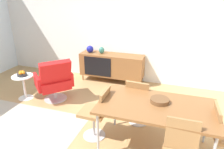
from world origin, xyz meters
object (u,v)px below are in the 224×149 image
Objects in this scene: wooden_bowl_on_table at (160,101)px; dining_chair_back_left at (139,100)px; dining_table at (157,108)px; fruit_bowl at (22,74)px; lounge_chair_red at (54,80)px; side_table_round at (24,84)px; dining_chair_near_window at (97,111)px; sideboard at (112,65)px; vase_cobalt at (102,50)px; vase_sculptural_dark at (90,49)px.

dining_chair_back_left is at bearing 128.92° from wooden_bowl_on_table.
dining_table is at bearing -57.65° from dining_chair_back_left.
dining_table is at bearing -14.13° from fruit_bowl.
lounge_chair_red reaches higher than side_table_round.
dining_chair_near_window is at bearing -133.71° from dining_chair_back_left.
fruit_bowl is at bearing -170.74° from lounge_chair_red.
side_table_round is at bearing -40.48° from fruit_bowl.
dining_table reaches higher than fruit_bowl.
wooden_bowl_on_table is at bearing -12.33° from side_table_round.
sideboard is at bearing 123.85° from wooden_bowl_on_table.
dining_chair_near_window and dining_chair_back_left have the same top height.
fruit_bowl reaches higher than side_table_round.
vase_cobalt is 1.93m from fruit_bowl.
vase_sculptural_dark reaches higher than vase_cobalt.
side_table_round is at bearing -122.33° from vase_sculptural_dark.
vase_cobalt is at bearing 49.62° from side_table_round.
side_table_round is 2.60× the size of fruit_bowl.
wooden_bowl_on_table is 2.98m from fruit_bowl.
vase_cobalt reaches higher than dining_chair_back_left.
side_table_round is 0.24m from fruit_bowl.
lounge_chair_red reaches higher than dining_chair_near_window.
wooden_bowl_on_table is (1.98, -2.09, -0.04)m from vase_sculptural_dark.
vase_cobalt is 1.49m from lounge_chair_red.
lounge_chair_red reaches higher than dining_table.
vase_sculptural_dark reaches higher than dining_table.
dining_chair_back_left is 0.90× the size of lounge_chair_red.
dining_chair_near_window is 2.12m from fruit_bowl.
vase_sculptural_dark is (-0.32, 0.00, 0.00)m from vase_cobalt.
vase_cobalt is 0.32m from vase_sculptural_dark.
fruit_bowl is (-1.99, 0.73, 0.09)m from dining_chair_near_window.
wooden_bowl_on_table is at bearing -56.15° from sideboard.
sideboard is at bearing 44.03° from fruit_bowl.
fruit_bowl is at bearing -135.97° from sideboard.
sideboard is 2.10m from fruit_bowl.
sideboard is 0.69m from vase_sculptural_dark.
sideboard is 9.63× the size of vase_cobalt.
wooden_bowl_on_table is at bearing -51.47° from vase_cobalt.
vase_cobalt is at bearing 68.06° from lounge_chair_red.
dining_chair_back_left is 4.28× the size of fruit_bowl.
dining_chair_back_left reaches higher than fruit_bowl.
dining_chair_near_window reaches higher than fruit_bowl.
vase_sculptural_dark is (-0.58, 0.00, 0.37)m from sideboard.
side_table_round is at bearing -170.65° from lounge_chair_red.
vase_sculptural_dark is 0.33× the size of side_table_round.
wooden_bowl_on_table is 0.30× the size of dining_chair_near_window.
lounge_chair_red reaches higher than dining_chair_back_left.
dining_table is at bearing 0.02° from dining_chair_near_window.
lounge_chair_red is at bearing 171.28° from dining_chair_back_left.
dining_table is 1.69× the size of lounge_chair_red.
dining_chair_near_window is (-0.89, -0.00, -0.23)m from dining_table.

